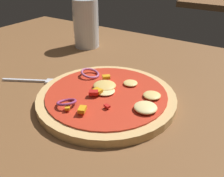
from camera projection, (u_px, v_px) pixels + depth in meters
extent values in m
cube|color=brown|center=(95.00, 100.00, 0.53)|extent=(1.25, 0.89, 0.04)
cylinder|color=tan|center=(107.00, 98.00, 0.49)|extent=(0.28, 0.28, 0.02)
cylinder|color=red|center=(106.00, 94.00, 0.49)|extent=(0.24, 0.24, 0.00)
ellipsoid|color=#EFCC72|center=(152.00, 95.00, 0.47)|extent=(0.03, 0.03, 0.01)
ellipsoid|color=#F4DB8E|center=(105.00, 91.00, 0.49)|extent=(0.04, 0.04, 0.01)
ellipsoid|color=#F4DB8E|center=(145.00, 107.00, 0.43)|extent=(0.04, 0.04, 0.01)
ellipsoid|color=#EFCC72|center=(130.00, 83.00, 0.52)|extent=(0.03, 0.03, 0.01)
ellipsoid|color=#E5BC60|center=(106.00, 85.00, 0.50)|extent=(0.05, 0.05, 0.01)
torus|color=#93386B|center=(67.00, 102.00, 0.44)|extent=(0.05, 0.05, 0.02)
torus|color=#B25984|center=(90.00, 73.00, 0.55)|extent=(0.05, 0.05, 0.01)
cube|color=red|center=(94.00, 93.00, 0.47)|extent=(0.02, 0.02, 0.01)
cube|color=orange|center=(98.00, 91.00, 0.48)|extent=(0.02, 0.01, 0.01)
cube|color=red|center=(107.00, 106.00, 0.44)|extent=(0.01, 0.01, 0.00)
cube|color=orange|center=(82.00, 109.00, 0.42)|extent=(0.02, 0.02, 0.01)
cube|color=orange|center=(68.00, 108.00, 0.43)|extent=(0.01, 0.01, 0.00)
cube|color=orange|center=(106.00, 77.00, 0.53)|extent=(0.02, 0.02, 0.01)
cube|color=silver|center=(24.00, 80.00, 0.57)|extent=(0.09, 0.05, 0.01)
cube|color=silver|center=(50.00, 81.00, 0.57)|extent=(0.02, 0.03, 0.01)
cube|color=silver|center=(60.00, 84.00, 0.56)|extent=(0.03, 0.02, 0.00)
cube|color=silver|center=(60.00, 82.00, 0.56)|extent=(0.03, 0.02, 0.00)
cube|color=silver|center=(61.00, 81.00, 0.57)|extent=(0.03, 0.02, 0.00)
cube|color=silver|center=(62.00, 80.00, 0.57)|extent=(0.03, 0.02, 0.00)
cylinder|color=silver|center=(86.00, 24.00, 0.75)|extent=(0.08, 0.08, 0.14)
cylinder|color=#C67214|center=(87.00, 35.00, 0.77)|extent=(0.07, 0.07, 0.08)
cylinder|color=white|center=(86.00, 20.00, 0.75)|extent=(0.07, 0.07, 0.01)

